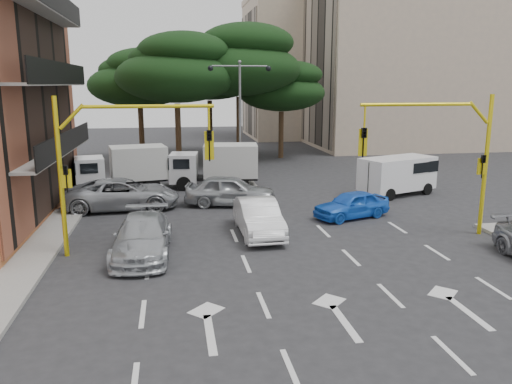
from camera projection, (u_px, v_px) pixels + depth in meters
ground at (299, 261)px, 18.47m from camera, size 120.00×120.00×0.00m
median_strip at (240, 179)px, 33.87m from camera, size 1.40×6.00×0.15m
apartment_beige_near at (413, 54)px, 50.58m from camera, size 20.20×12.15×18.70m
apartment_beige_far at (313, 68)px, 61.21m from camera, size 16.20×12.15×16.70m
pine_left_near at (177, 68)px, 37.38m from camera, size 9.15×9.15×10.23m
pine_center at (239, 60)px, 39.97m from camera, size 9.98×9.98×11.16m
pine_left_far at (140, 78)px, 40.89m from camera, size 8.32×8.32×9.30m
pine_right at (282, 86)px, 42.99m from camera, size 7.49×7.49×8.37m
pine_back at (210, 70)px, 44.61m from camera, size 9.15×9.15×10.23m
signal_mast_right at (448, 146)px, 20.68m from camera, size 5.79×0.37×6.00m
signal_mast_left at (110, 154)px, 18.46m from camera, size 5.79×0.37×6.00m
street_lamp_center at (240, 99)px, 32.74m from camera, size 4.16×0.36×7.77m
car_white_hatch at (258, 217)px, 21.56m from camera, size 1.68×4.65×1.52m
car_blue_compact at (351, 205)px, 24.28m from camera, size 4.17×2.73×1.32m
car_silver_wagon at (142, 237)px, 18.92m from camera, size 2.28×5.19×1.48m
car_silver_cross_a at (123, 194)px, 25.95m from camera, size 5.88×2.87×1.61m
car_silver_cross_b at (230, 190)px, 26.72m from camera, size 5.12×2.91×1.64m
van_white at (397, 176)px, 29.32m from camera, size 4.97×3.54×2.27m
box_truck_a at (122, 169)px, 30.45m from camera, size 5.81×3.30×2.69m
box_truck_b at (215, 166)px, 31.37m from camera, size 5.77×2.97×2.72m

